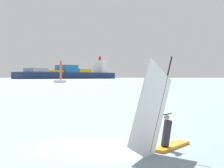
{
  "coord_description": "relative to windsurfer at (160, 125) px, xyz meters",
  "views": [
    {
      "loc": [
        -2.78,
        -14.02,
        2.89
      ],
      "look_at": [
        3.5,
        7.94,
        2.41
      ],
      "focal_mm": 55.86,
      "sensor_mm": 36.0,
      "label": 1
    }
  ],
  "objects": [
    {
      "name": "ground_plane",
      "position": [
        -2.69,
        1.66,
        -1.02
      ],
      "size": [
        4000.0,
        4000.0,
        0.0
      ],
      "primitive_type": "plane",
      "color": "gray"
    },
    {
      "name": "cargo_ship",
      "position": [
        72.74,
        482.23,
        6.52
      ],
      "size": [
        155.99,
        105.06,
        34.34
      ],
      "rotation": [
        0.0,
        0.0,
        3.66
      ],
      "color": "navy",
      "rests_on": "ground_plane"
    },
    {
      "name": "distant_headland",
      "position": [
        441.53,
        1201.42,
        9.26
      ],
      "size": [
        1062.7,
        341.69,
        20.55
      ],
      "primitive_type": "cube",
      "rotation": [
        0.0,
        0.0,
        -0.08
      ],
      "color": "#60665B",
      "rests_on": "ground_plane"
    },
    {
      "name": "small_sailboat",
      "position": [
        17.2,
        160.7,
        -0.02
      ],
      "size": [
        7.14,
        9.11,
        12.19
      ],
      "rotation": [
        0.0,
        0.0,
        4.13
      ],
      "color": "white",
      "rests_on": "ground_plane"
    },
    {
      "name": "windsurfer",
      "position": [
        0.0,
        0.0,
        0.0
      ],
      "size": [
        3.66,
        3.0,
        4.02
      ],
      "rotation": [
        0.0,
        0.0,
        0.67
      ],
      "color": "orange",
      "rests_on": "ground_plane"
    }
  ]
}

